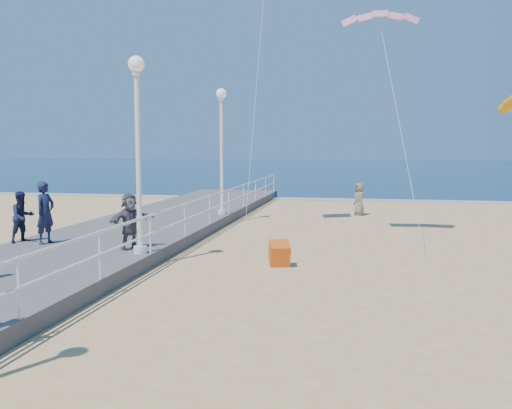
% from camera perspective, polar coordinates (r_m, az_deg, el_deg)
% --- Properties ---
extents(ground, '(160.00, 160.00, 0.00)m').
position_cam_1_polar(ground, '(14.92, 8.04, -7.11)').
color(ground, '#E1B575').
rests_on(ground, ground).
extents(ocean, '(160.00, 90.00, 0.05)m').
position_cam_1_polar(ocean, '(79.59, 10.51, 3.50)').
color(ocean, '#0C2A48').
rests_on(ocean, ground).
extents(surf_line, '(160.00, 1.20, 0.04)m').
position_cam_1_polar(surf_line, '(35.19, 9.80, 0.48)').
color(surf_line, silver).
rests_on(surf_line, ground).
extents(boardwalk, '(5.00, 44.00, 0.40)m').
position_cam_1_polar(boardwalk, '(16.98, -18.22, -5.06)').
color(boardwalk, slate).
rests_on(boardwalk, ground).
extents(railing, '(0.05, 42.00, 0.55)m').
position_cam_1_polar(railing, '(15.77, -10.55, -1.83)').
color(railing, white).
rests_on(railing, boardwalk).
extents(lamp_post_mid, '(0.44, 0.44, 5.32)m').
position_cam_1_polar(lamp_post_mid, '(15.74, -11.74, 6.94)').
color(lamp_post_mid, white).
rests_on(lamp_post_mid, boardwalk).
extents(lamp_post_far, '(0.44, 0.44, 5.32)m').
position_cam_1_polar(lamp_post_far, '(24.29, -3.47, 6.68)').
color(lamp_post_far, white).
rests_on(lamp_post_far, boardwalk).
extents(spectator_0, '(0.57, 0.75, 1.87)m').
position_cam_1_polar(spectator_0, '(18.23, -20.33, -0.78)').
color(spectator_0, '#1B1E3C').
rests_on(spectator_0, boardwalk).
extents(spectator_5, '(1.18, 1.52, 1.61)m').
position_cam_1_polar(spectator_5, '(16.65, -12.51, -1.61)').
color(spectator_5, '#555459').
rests_on(spectator_5, boardwalk).
extents(spectator_7, '(0.87, 0.94, 1.55)m').
position_cam_1_polar(spectator_7, '(18.82, -22.33, -1.14)').
color(spectator_7, '#1C1F3D').
rests_on(spectator_7, boardwalk).
extents(beach_walker_c, '(0.76, 0.89, 1.55)m').
position_cam_1_polar(beach_walker_c, '(27.66, 10.30, 0.53)').
color(beach_walker_c, '#82745A').
rests_on(beach_walker_c, ground).
extents(box_kite, '(0.73, 0.84, 0.74)m').
position_cam_1_polar(box_kite, '(15.89, 2.35, -5.15)').
color(box_kite, red).
rests_on(box_kite, ground).
extents(kite_parafoil, '(2.70, 0.94, 0.65)m').
position_cam_1_polar(kite_parafoil, '(21.11, 12.32, 18.12)').
color(kite_parafoil, '#D81953').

